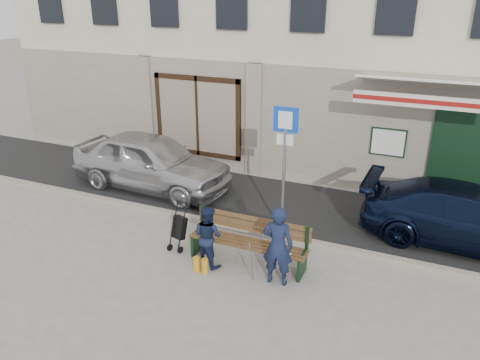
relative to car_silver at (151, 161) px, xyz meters
The scene contains 10 objects.
ground 4.60m from the car_silver, 38.46° to the right, with size 80.00×80.00×0.00m, color #9E9991.
asphalt_lane 3.64m from the car_silver, ahead, with size 60.00×3.20×0.01m, color #282828.
curb 3.85m from the car_silver, 20.41° to the right, with size 60.00×0.18×0.12m, color #9E9384.
car_silver is the anchor object (origin of this frame).
car_navy 7.84m from the car_silver, ahead, with size 1.79×4.40×1.28m, color black.
parking_sign 4.36m from the car_silver, 13.89° to the right, with size 0.53×0.08×2.87m.
bench 4.56m from the car_silver, 32.89° to the right, with size 2.40×1.17×0.98m.
man 5.44m from the car_silver, 31.98° to the right, with size 0.57×0.37×1.56m, color #161E3C.
woman 4.25m from the car_silver, 41.74° to the right, with size 0.61×0.48×1.26m, color #151E3A.
stroller 3.42m from the car_silver, 47.21° to the right, with size 0.36×0.46×1.02m.
Camera 1 is at (3.37, -7.08, 5.11)m, focal length 35.00 mm.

